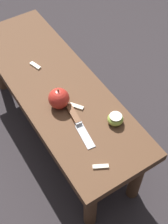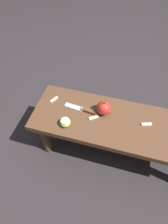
{
  "view_description": "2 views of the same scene",
  "coord_description": "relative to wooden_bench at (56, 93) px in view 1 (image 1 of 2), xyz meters",
  "views": [
    {
      "loc": [
        -0.85,
        0.39,
        1.39
      ],
      "look_at": [
        -0.23,
        -0.01,
        0.42
      ],
      "focal_mm": 50.0,
      "sensor_mm": 36.0,
      "label": 1
    },
    {
      "loc": [
        -0.06,
        -0.6,
        1.24
      ],
      "look_at": [
        -0.23,
        -0.01,
        0.42
      ],
      "focal_mm": 28.0,
      "sensor_mm": 36.0,
      "label": 2
    }
  ],
  "objects": [
    {
      "name": "apple_slice_center",
      "position": [
        -0.44,
        0.06,
        0.07
      ],
      "size": [
        0.04,
        0.06,
        0.01
      ],
      "color": "silver",
      "rests_on": "wooden_bench"
    },
    {
      "name": "apple_cut",
      "position": [
        -0.31,
        -0.1,
        0.08
      ],
      "size": [
        0.06,
        0.06,
        0.04
      ],
      "color": "#9EB747",
      "rests_on": "wooden_bench"
    },
    {
      "name": "apple_whole",
      "position": [
        -0.12,
        0.04,
        0.11
      ],
      "size": [
        0.09,
        0.09,
        0.1
      ],
      "color": "red",
      "rests_on": "wooden_bench"
    },
    {
      "name": "ground_plane",
      "position": [
        0.0,
        0.0,
        -0.33
      ],
      "size": [
        8.0,
        8.0,
        0.0
      ],
      "primitive_type": "plane",
      "color": "#2D282B"
    },
    {
      "name": "apple_slice_near_knife",
      "position": [
        -0.16,
        -0.01,
        0.07
      ],
      "size": [
        0.06,
        0.05,
        0.01
      ],
      "color": "silver",
      "rests_on": "wooden_bench"
    },
    {
      "name": "knife",
      "position": [
        -0.22,
        0.03,
        0.07
      ],
      "size": [
        0.22,
        0.05,
        0.02
      ],
      "rotation": [
        0.0,
        0.0,
        3.02
      ],
      "color": "#B7BABF",
      "rests_on": "wooden_bench"
    },
    {
      "name": "apple_slice_near_bowl",
      "position": [
        0.14,
        0.02,
        0.07
      ],
      "size": [
        0.06,
        0.03,
        0.01
      ],
      "color": "silver",
      "rests_on": "wooden_bench"
    },
    {
      "name": "wooden_bench",
      "position": [
        0.0,
        0.0,
        0.0
      ],
      "size": [
        1.07,
        0.35,
        0.39
      ],
      "color": "brown",
      "rests_on": "ground_plane"
    }
  ]
}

